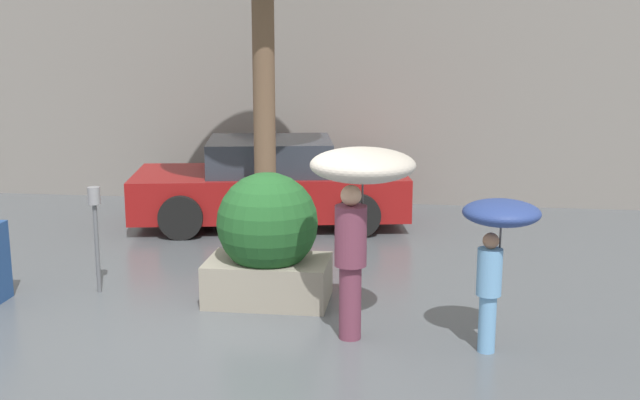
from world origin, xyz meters
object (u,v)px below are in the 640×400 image
object	(u,v)px
person_adult	(360,186)
person_child	(498,233)
planter_box	(268,239)
parking_meter	(95,217)
parked_car_near	(270,185)

from	to	relation	value
person_adult	person_child	bearing A→B (deg)	-52.27
planter_box	person_adult	distance (m)	1.64
parking_meter	person_child	bearing A→B (deg)	-15.05
person_adult	person_child	world-z (taller)	person_adult
person_adult	parking_meter	distance (m)	3.33
parked_car_near	parking_meter	world-z (taller)	parked_car_near
planter_box	person_adult	world-z (taller)	person_adult
parked_car_near	parking_meter	distance (m)	3.86
planter_box	parking_meter	size ratio (longest dim) A/B	1.18
planter_box	person_adult	bearing A→B (deg)	-39.96
planter_box	parking_meter	xyz separation A→B (m)	(-2.03, 0.07, 0.18)
person_child	parked_car_near	xyz separation A→B (m)	(-3.07, 4.79, -0.54)
person_adult	parked_car_near	size ratio (longest dim) A/B	0.43
planter_box	person_child	bearing A→B (deg)	-25.08
person_adult	parked_car_near	xyz separation A→B (m)	(-1.76, 4.59, -0.91)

